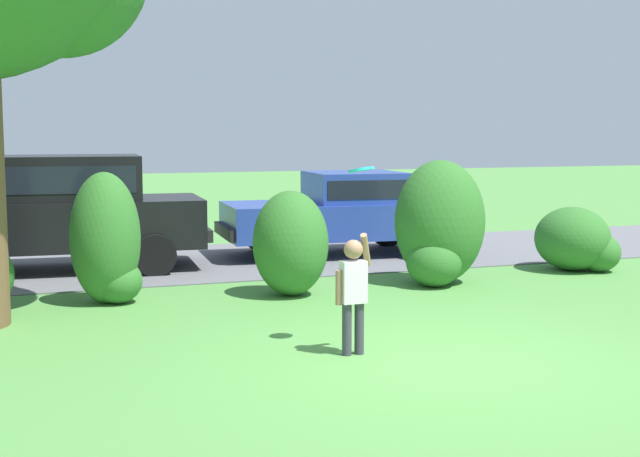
% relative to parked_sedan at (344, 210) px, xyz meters
% --- Properties ---
extents(ground_plane, '(80.00, 80.00, 0.00)m').
position_rel_parked_sedan_xyz_m(ground_plane, '(-1.85, -7.40, -0.85)').
color(ground_plane, '#518E42').
extents(driveway_strip, '(28.00, 4.40, 0.02)m').
position_rel_parked_sedan_xyz_m(driveway_strip, '(-1.85, 0.01, -0.84)').
color(driveway_strip, slate).
rests_on(driveway_strip, ground).
extents(shrub_centre_left, '(0.94, 0.97, 1.78)m').
position_rel_parked_sedan_xyz_m(shrub_centre_left, '(-4.66, -3.14, -0.04)').
color(shrub_centre_left, '#33702B').
rests_on(shrub_centre_left, ground).
extents(shrub_centre, '(1.07, 1.13, 1.49)m').
position_rel_parked_sedan_xyz_m(shrub_centre, '(-2.16, -3.45, -0.10)').
color(shrub_centre, '#33702B').
rests_on(shrub_centre, ground).
extents(shrub_centre_right, '(1.39, 1.34, 1.89)m').
position_rel_parked_sedan_xyz_m(shrub_centre_right, '(0.26, -3.30, 0.02)').
color(shrub_centre_right, '#33702B').
rests_on(shrub_centre_right, ground).
extents(shrub_far_end, '(1.28, 1.31, 1.06)m').
position_rel_parked_sedan_xyz_m(shrub_far_end, '(3.01, -2.98, -0.35)').
color(shrub_far_end, '#33702B').
rests_on(shrub_far_end, ground).
extents(parked_sedan, '(4.51, 2.32, 1.56)m').
position_rel_parked_sedan_xyz_m(parked_sedan, '(0.00, 0.00, 0.00)').
color(parked_sedan, '#28429E').
rests_on(parked_sedan, ground).
extents(parked_suv, '(4.81, 2.34, 1.92)m').
position_rel_parked_sedan_xyz_m(parked_suv, '(-5.03, -0.14, 0.23)').
color(parked_suv, black).
rests_on(parked_suv, ground).
extents(child_thrower, '(0.45, 0.27, 1.29)m').
position_rel_parked_sedan_xyz_m(child_thrower, '(-2.56, -6.79, -0.13)').
color(child_thrower, '#383842').
rests_on(child_thrower, ground).
extents(frisbee, '(0.29, 0.28, 0.09)m').
position_rel_parked_sedan_xyz_m(frisbee, '(-2.37, -6.52, 1.07)').
color(frisbee, '#1EB7B2').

